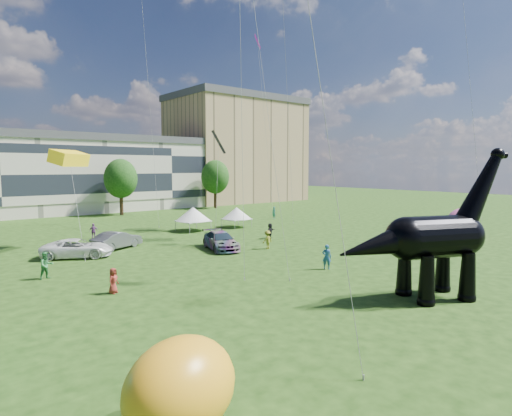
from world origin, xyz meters
TOP-DOWN VIEW (x-y plane):
  - ground at (0.00, 0.00)m, footprint 220.00×220.00m
  - apartment_block at (40.00, 65.00)m, footprint 28.00×18.00m
  - tree_mid_right at (8.00, 53.00)m, footprint 5.20×5.20m
  - tree_far_right at (26.00, 53.00)m, footprint 5.20×5.20m
  - dinosaur_sculpture at (4.62, -0.56)m, footprint 10.81×5.84m
  - car_grey at (-3.53, 25.68)m, footprint 5.28×3.59m
  - car_white at (-7.61, 24.01)m, footprint 6.24×4.97m
  - car_dark at (3.78, 19.28)m, footprint 3.81×6.04m
  - gazebo_near at (7.87, 30.94)m, footprint 4.32×4.32m
  - gazebo_far at (13.77, 30.13)m, footprint 3.72×3.72m
  - inflatable_pink at (27.63, 8.10)m, footprint 7.18×5.50m
  - inflatable_yellow at (-12.83, -2.69)m, footprint 4.34×3.82m
  - visitors at (-2.86, 15.43)m, footprint 53.70×44.17m

SIDE VIEW (x-z plane):
  - ground at x=0.00m, z-range 0.00..0.00m
  - car_white at x=-7.61m, z-range 0.00..1.58m
  - car_dark at x=3.78m, z-range 0.00..1.63m
  - car_grey at x=-3.53m, z-range 0.00..1.65m
  - visitors at x=-2.86m, z-range -0.08..1.80m
  - inflatable_yellow at x=-12.83m, z-range 0.00..2.79m
  - inflatable_pink at x=27.63m, z-range 0.00..3.22m
  - gazebo_far at x=13.77m, z-range 0.51..3.05m
  - gazebo_near at x=7.87m, z-range 0.58..3.45m
  - dinosaur_sculpture at x=4.62m, z-range -1.11..7.97m
  - tree_mid_right at x=8.00m, z-range 1.57..11.01m
  - tree_far_right at x=26.00m, z-range 1.57..11.01m
  - apartment_block at x=40.00m, z-range 0.00..22.00m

